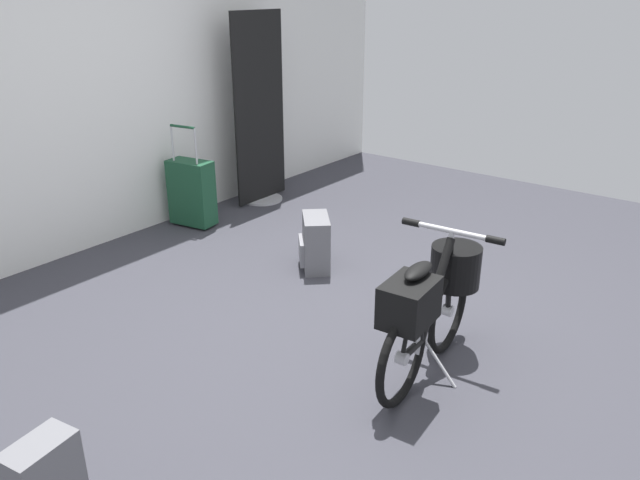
{
  "coord_description": "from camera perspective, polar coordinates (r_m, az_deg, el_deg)",
  "views": [
    {
      "loc": [
        -2.45,
        -1.73,
        1.81
      ],
      "look_at": [
        -0.02,
        0.14,
        0.55
      ],
      "focal_mm": 34.66,
      "sensor_mm": 36.0,
      "label": 1
    }
  ],
  "objects": [
    {
      "name": "ground_plane",
      "position": [
        3.5,
        1.96,
        -8.79
      ],
      "size": [
        7.01,
        7.01,
        0.0
      ],
      "primitive_type": "plane",
      "color": "#38383F"
    },
    {
      "name": "folding_bike_foreground",
      "position": [
        3.07,
        10.35,
        -5.55
      ],
      "size": [
        1.01,
        0.53,
        0.72
      ],
      "color": "black",
      "rests_on": "ground_plane"
    },
    {
      "name": "floor_banner_stand",
      "position": [
        5.5,
        -5.58,
        10.95
      ],
      "size": [
        0.6,
        0.36,
        1.64
      ],
      "color": "#B7B7BC",
      "rests_on": "ground_plane"
    },
    {
      "name": "handbag_on_floor",
      "position": [
        2.62,
        -24.19,
        -19.33
      ],
      "size": [
        0.27,
        0.21,
        0.3
      ],
      "color": "slate",
      "rests_on": "ground_plane"
    },
    {
      "name": "backpack_on_floor",
      "position": [
        4.23,
        -0.43,
        -0.27
      ],
      "size": [
        0.36,
        0.35,
        0.37
      ],
      "color": "slate",
      "rests_on": "ground_plane"
    },
    {
      "name": "back_wall",
      "position": [
        4.71,
        -21.84,
        16.12
      ],
      "size": [
        7.01,
        0.1,
        2.84
      ],
      "primitive_type": "cube",
      "color": "white",
      "rests_on": "ground_plane"
    },
    {
      "name": "rolling_suitcase",
      "position": [
        5.07,
        -11.76,
        4.35
      ],
      "size": [
        0.24,
        0.38,
        0.83
      ],
      "color": "#19472D",
      "rests_on": "ground_plane"
    }
  ]
}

